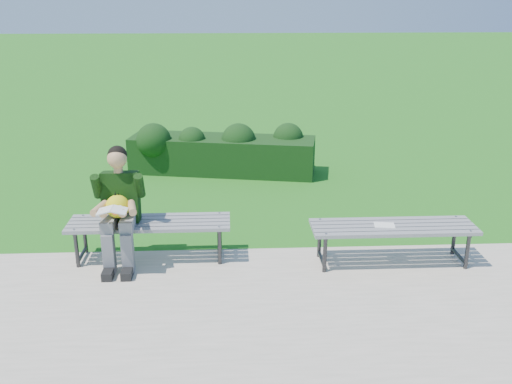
{
  "coord_description": "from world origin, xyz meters",
  "views": [
    {
      "loc": [
        -0.05,
        -6.14,
        2.87
      ],
      "look_at": [
        0.25,
        -0.12,
        0.77
      ],
      "focal_mm": 40.0,
      "sensor_mm": 36.0,
      "label": 1
    }
  ],
  "objects_px": {
    "bench_left": "(150,226)",
    "seated_boy": "(119,204)",
    "paper_sheet": "(384,225)",
    "bench_right": "(393,230)",
    "hedge": "(220,150)"
  },
  "relations": [
    {
      "from": "hedge",
      "to": "bench_right",
      "type": "relative_size",
      "value": 1.76
    },
    {
      "from": "bench_right",
      "to": "seated_boy",
      "type": "bearing_deg",
      "value": 177.04
    },
    {
      "from": "bench_left",
      "to": "seated_boy",
      "type": "distance_m",
      "value": 0.43
    },
    {
      "from": "seated_boy",
      "to": "hedge",
      "type": "bearing_deg",
      "value": 72.89
    },
    {
      "from": "bench_right",
      "to": "paper_sheet",
      "type": "bearing_deg",
      "value": -180.0
    },
    {
      "from": "hedge",
      "to": "paper_sheet",
      "type": "bearing_deg",
      "value": -63.03
    },
    {
      "from": "bench_left",
      "to": "bench_right",
      "type": "height_order",
      "value": "same"
    },
    {
      "from": "hedge",
      "to": "paper_sheet",
      "type": "height_order",
      "value": "hedge"
    },
    {
      "from": "seated_boy",
      "to": "paper_sheet",
      "type": "distance_m",
      "value": 2.91
    },
    {
      "from": "bench_left",
      "to": "paper_sheet",
      "type": "relative_size",
      "value": 7.43
    },
    {
      "from": "hedge",
      "to": "seated_boy",
      "type": "height_order",
      "value": "seated_boy"
    },
    {
      "from": "bench_right",
      "to": "seated_boy",
      "type": "distance_m",
      "value": 3.01
    },
    {
      "from": "seated_boy",
      "to": "bench_left",
      "type": "bearing_deg",
      "value": 17.8
    },
    {
      "from": "hedge",
      "to": "paper_sheet",
      "type": "xyz_separation_m",
      "value": [
        1.83,
        -3.6,
        0.09
      ]
    },
    {
      "from": "paper_sheet",
      "to": "bench_right",
      "type": "bearing_deg",
      "value": 0.0
    }
  ]
}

